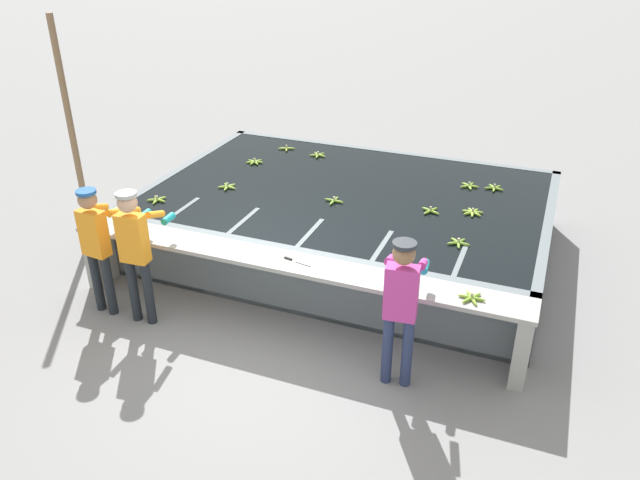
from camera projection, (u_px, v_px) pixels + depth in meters
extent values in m
plane|color=gray|center=(279.00, 335.00, 7.18)|extent=(80.00, 80.00, 0.00)
cube|color=slate|center=(347.00, 244.00, 9.10)|extent=(5.47, 3.79, 0.06)
cube|color=slate|center=(296.00, 281.00, 7.40)|extent=(5.47, 0.12, 0.87)
cube|color=slate|center=(384.00, 175.00, 10.42)|extent=(5.47, 0.12, 0.87)
cube|color=slate|center=(187.00, 192.00, 9.79)|extent=(0.12, 3.79, 0.87)
cube|color=slate|center=(543.00, 252.00, 8.03)|extent=(0.12, 3.79, 0.87)
cube|color=black|center=(347.00, 218.00, 8.90)|extent=(5.23, 3.55, 0.81)
cube|color=slate|center=(185.00, 239.00, 8.38)|extent=(0.06, 0.80, 0.87)
cube|color=slate|center=(246.00, 250.00, 8.08)|extent=(0.06, 0.80, 0.87)
cube|color=slate|center=(311.00, 263.00, 7.78)|extent=(0.06, 0.80, 0.87)
cube|color=slate|center=(381.00, 277.00, 7.48)|extent=(0.06, 0.80, 0.87)
cube|color=slate|center=(457.00, 292.00, 7.18)|extent=(0.06, 0.80, 0.87)
cube|color=#9E9E99|center=(285.00, 262.00, 6.97)|extent=(5.47, 0.45, 0.05)
cube|color=#9E9E99|center=(100.00, 254.00, 8.04)|extent=(0.16, 0.41, 0.82)
cube|color=#9E9E99|center=(522.00, 347.00, 6.31)|extent=(0.16, 0.41, 0.82)
cylinder|color=#1E2328|center=(97.00, 281.00, 7.48)|extent=(0.11, 0.11, 0.79)
cylinder|color=#1E2328|center=(109.00, 285.00, 7.40)|extent=(0.11, 0.11, 0.79)
cube|color=orange|center=(94.00, 233.00, 7.13)|extent=(0.34, 0.20, 0.56)
sphere|color=#9E704C|center=(87.00, 200.00, 6.94)|extent=(0.21, 0.21, 0.21)
cylinder|color=#1E5199|center=(86.00, 192.00, 6.89)|extent=(0.22, 0.22, 0.04)
cylinder|color=orange|center=(97.00, 207.00, 7.30)|extent=(0.11, 0.32, 0.18)
cylinder|color=gold|center=(115.00, 212.00, 7.58)|extent=(0.11, 0.21, 0.08)
cylinder|color=orange|center=(117.00, 212.00, 7.17)|extent=(0.11, 0.32, 0.18)
cylinder|color=gold|center=(134.00, 217.00, 7.44)|extent=(0.11, 0.21, 0.08)
cylinder|color=#1E2328|center=(134.00, 290.00, 7.28)|extent=(0.11, 0.11, 0.82)
cylinder|color=#1E2328|center=(148.00, 293.00, 7.22)|extent=(0.11, 0.11, 0.82)
cube|color=orange|center=(133.00, 238.00, 6.93)|extent=(0.33, 0.19, 0.58)
sphere|color=tan|center=(127.00, 203.00, 6.73)|extent=(0.22, 0.22, 0.22)
cylinder|color=#9E9E99|center=(126.00, 194.00, 6.68)|extent=(0.23, 0.23, 0.04)
cylinder|color=orange|center=(130.00, 211.00, 7.09)|extent=(0.10, 0.31, 0.18)
cylinder|color=teal|center=(144.00, 215.00, 7.38)|extent=(0.10, 0.20, 0.08)
cylinder|color=orange|center=(155.00, 214.00, 7.00)|extent=(0.10, 0.31, 0.18)
cylinder|color=teal|center=(168.00, 219.00, 7.29)|extent=(0.10, 0.20, 0.08)
cylinder|color=navy|center=(387.00, 349.00, 6.29)|extent=(0.11, 0.11, 0.81)
cylinder|color=navy|center=(407.00, 352.00, 6.24)|extent=(0.11, 0.11, 0.81)
cube|color=#BC388E|center=(401.00, 293.00, 5.95)|extent=(0.34, 0.20, 0.57)
sphere|color=#896042|center=(404.00, 254.00, 5.75)|extent=(0.22, 0.22, 0.22)
cylinder|color=#282D33|center=(405.00, 244.00, 5.71)|extent=(0.23, 0.23, 0.04)
cylinder|color=#BC388E|center=(390.00, 260.00, 6.11)|extent=(0.11, 0.32, 0.18)
cylinder|color=#1EA3AD|center=(393.00, 262.00, 6.40)|extent=(0.11, 0.21, 0.08)
cylinder|color=#BC388E|center=(423.00, 264.00, 6.03)|extent=(0.11, 0.32, 0.18)
cylinder|color=#1EA3AD|center=(425.00, 267.00, 6.32)|extent=(0.11, 0.21, 0.08)
ellipsoid|color=#8CB738|center=(161.00, 199.00, 8.44)|extent=(0.10, 0.17, 0.04)
ellipsoid|color=#8CB738|center=(156.00, 198.00, 8.45)|extent=(0.15, 0.14, 0.04)
ellipsoid|color=#8CB738|center=(153.00, 200.00, 8.40)|extent=(0.17, 0.11, 0.04)
ellipsoid|color=#8CB738|center=(156.00, 201.00, 8.36)|extent=(0.07, 0.17, 0.04)
ellipsoid|color=#8CB738|center=(160.00, 200.00, 8.39)|extent=(0.17, 0.06, 0.04)
cylinder|color=tan|center=(157.00, 197.00, 8.39)|extent=(0.03, 0.03, 0.04)
ellipsoid|color=#93BC3D|center=(224.00, 187.00, 8.81)|extent=(0.17, 0.11, 0.04)
ellipsoid|color=#93BC3D|center=(226.00, 188.00, 8.77)|extent=(0.07, 0.17, 0.04)
ellipsoid|color=#93BC3D|center=(231.00, 187.00, 8.79)|extent=(0.17, 0.06, 0.04)
ellipsoid|color=#93BC3D|center=(231.00, 186.00, 8.85)|extent=(0.11, 0.17, 0.04)
ellipsoid|color=#93BC3D|center=(226.00, 185.00, 8.86)|extent=(0.15, 0.14, 0.04)
cylinder|color=tan|center=(227.00, 184.00, 8.80)|extent=(0.03, 0.03, 0.04)
ellipsoid|color=#75A333|center=(332.00, 202.00, 8.34)|extent=(0.04, 0.17, 0.04)
ellipsoid|color=#75A333|center=(338.00, 201.00, 8.36)|extent=(0.17, 0.04, 0.04)
ellipsoid|color=#75A333|center=(336.00, 199.00, 8.42)|extent=(0.04, 0.17, 0.04)
ellipsoid|color=#75A333|center=(330.00, 200.00, 8.40)|extent=(0.17, 0.04, 0.04)
cylinder|color=tan|center=(334.00, 198.00, 8.36)|extent=(0.03, 0.03, 0.04)
ellipsoid|color=#7FAD33|center=(256.00, 163.00, 9.67)|extent=(0.15, 0.14, 0.04)
ellipsoid|color=#7FAD33|center=(258.00, 162.00, 9.70)|extent=(0.17, 0.07, 0.04)
ellipsoid|color=#7FAD33|center=(257.00, 161.00, 9.74)|extent=(0.11, 0.17, 0.04)
ellipsoid|color=#7FAD33|center=(255.00, 161.00, 9.76)|extent=(0.10, 0.17, 0.04)
ellipsoid|color=#7FAD33|center=(252.00, 161.00, 9.74)|extent=(0.17, 0.08, 0.04)
ellipsoid|color=#7FAD33|center=(251.00, 162.00, 9.70)|extent=(0.16, 0.13, 0.04)
ellipsoid|color=#7FAD33|center=(253.00, 163.00, 9.67)|extent=(0.04, 0.17, 0.04)
cylinder|color=tan|center=(254.00, 160.00, 9.69)|extent=(0.03, 0.03, 0.04)
ellipsoid|color=#93BC3D|center=(315.00, 155.00, 9.98)|extent=(0.17, 0.11, 0.04)
ellipsoid|color=#93BC3D|center=(317.00, 156.00, 9.94)|extent=(0.06, 0.17, 0.04)
ellipsoid|color=#93BC3D|center=(321.00, 156.00, 9.96)|extent=(0.17, 0.06, 0.04)
ellipsoid|color=#93BC3D|center=(321.00, 154.00, 10.02)|extent=(0.11, 0.17, 0.04)
ellipsoid|color=#93BC3D|center=(317.00, 154.00, 10.03)|extent=(0.15, 0.15, 0.04)
cylinder|color=tan|center=(318.00, 153.00, 9.97)|extent=(0.03, 0.03, 0.04)
ellipsoid|color=#9EC642|center=(290.00, 148.00, 10.27)|extent=(0.17, 0.10, 0.04)
ellipsoid|color=#9EC642|center=(287.00, 147.00, 10.32)|extent=(0.10, 0.17, 0.04)
ellipsoid|color=#9EC642|center=(283.00, 148.00, 10.27)|extent=(0.17, 0.10, 0.04)
ellipsoid|color=#9EC642|center=(286.00, 150.00, 10.22)|extent=(0.10, 0.17, 0.04)
cylinder|color=tan|center=(286.00, 146.00, 10.26)|extent=(0.03, 0.03, 0.04)
ellipsoid|color=#7FAD33|center=(427.00, 210.00, 8.13)|extent=(0.17, 0.11, 0.04)
ellipsoid|color=#7FAD33|center=(428.00, 212.00, 8.06)|extent=(0.11, 0.17, 0.04)
ellipsoid|color=#7FAD33|center=(434.00, 212.00, 8.05)|extent=(0.17, 0.11, 0.04)
ellipsoid|color=#7FAD33|center=(433.00, 210.00, 8.12)|extent=(0.11, 0.17, 0.04)
cylinder|color=tan|center=(431.00, 208.00, 8.07)|extent=(0.03, 0.03, 0.04)
ellipsoid|color=#8CB738|center=(466.00, 185.00, 8.88)|extent=(0.16, 0.12, 0.04)
ellipsoid|color=#8CB738|center=(466.00, 186.00, 8.83)|extent=(0.16, 0.13, 0.04)
ellipsoid|color=#8CB738|center=(470.00, 187.00, 8.79)|extent=(0.09, 0.17, 0.04)
ellipsoid|color=#8CB738|center=(473.00, 186.00, 8.83)|extent=(0.17, 0.04, 0.04)
ellipsoid|color=#8CB738|center=(471.00, 185.00, 8.88)|extent=(0.08, 0.17, 0.04)
cylinder|color=tan|center=(469.00, 184.00, 8.83)|extent=(0.03, 0.03, 0.04)
ellipsoid|color=#7FAD33|center=(497.00, 187.00, 8.80)|extent=(0.12, 0.16, 0.04)
ellipsoid|color=#7FAD33|center=(492.00, 187.00, 8.82)|extent=(0.13, 0.15, 0.04)
ellipsoid|color=#7FAD33|center=(490.00, 188.00, 8.77)|extent=(0.17, 0.09, 0.04)
ellipsoid|color=#7FAD33|center=(494.00, 189.00, 8.73)|extent=(0.04, 0.17, 0.04)
ellipsoid|color=#7FAD33|center=(498.00, 189.00, 8.74)|extent=(0.17, 0.08, 0.04)
cylinder|color=tan|center=(495.00, 186.00, 8.76)|extent=(0.03, 0.03, 0.04)
ellipsoid|color=#75A333|center=(454.00, 243.00, 7.29)|extent=(0.16, 0.12, 0.04)
ellipsoid|color=#75A333|center=(459.00, 245.00, 7.25)|extent=(0.07, 0.17, 0.04)
ellipsoid|color=#75A333|center=(463.00, 244.00, 7.28)|extent=(0.17, 0.05, 0.04)
ellipsoid|color=#75A333|center=(461.00, 241.00, 7.33)|extent=(0.10, 0.17, 0.04)
ellipsoid|color=#75A333|center=(455.00, 241.00, 7.34)|extent=(0.15, 0.14, 0.04)
cylinder|color=tan|center=(459.00, 240.00, 7.28)|extent=(0.03, 0.03, 0.04)
ellipsoid|color=#93BC3D|center=(476.00, 214.00, 8.01)|extent=(0.16, 0.12, 0.04)
ellipsoid|color=#93BC3D|center=(477.00, 212.00, 8.05)|extent=(0.17, 0.09, 0.04)
ellipsoid|color=#93BC3D|center=(475.00, 211.00, 8.09)|extent=(0.09, 0.17, 0.04)
ellipsoid|color=#93BC3D|center=(471.00, 211.00, 8.10)|extent=(0.12, 0.16, 0.04)
ellipsoid|color=#93BC3D|center=(468.00, 211.00, 8.07)|extent=(0.17, 0.05, 0.04)
ellipsoid|color=#93BC3D|center=(469.00, 213.00, 8.03)|extent=(0.15, 0.15, 0.04)
ellipsoid|color=#93BC3D|center=(472.00, 214.00, 8.00)|extent=(0.06, 0.17, 0.04)
cylinder|color=tan|center=(473.00, 210.00, 8.03)|extent=(0.03, 0.03, 0.04)
ellipsoid|color=#7FAD33|center=(475.00, 296.00, 6.26)|extent=(0.12, 0.16, 0.04)
ellipsoid|color=#7FAD33|center=(470.00, 295.00, 6.28)|extent=(0.11, 0.17, 0.04)
ellipsoid|color=#7FAD33|center=(466.00, 297.00, 6.25)|extent=(0.17, 0.04, 0.04)
ellipsoid|color=#7FAD33|center=(468.00, 300.00, 6.20)|extent=(0.12, 0.16, 0.04)
ellipsoid|color=#7FAD33|center=(474.00, 301.00, 6.19)|extent=(0.11, 0.17, 0.04)
ellipsoid|color=#7FAD33|center=(477.00, 299.00, 6.22)|extent=(0.17, 0.04, 0.04)
cylinder|color=tan|center=(472.00, 295.00, 6.22)|extent=(0.03, 0.03, 0.04)
cube|color=silver|center=(303.00, 263.00, 6.88)|extent=(0.20, 0.07, 0.00)
cube|color=black|center=(288.00, 258.00, 6.97)|extent=(0.10, 0.04, 0.02)
cylinder|color=#846647|center=(72.00, 134.00, 8.65)|extent=(0.09, 0.09, 3.20)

